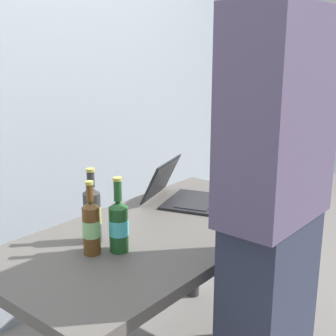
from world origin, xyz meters
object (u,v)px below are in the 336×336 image
object	(u,v)px
beer_bottle_green	(92,213)
coffee_mug	(261,199)
beer_bottle_brown	(119,224)
laptop	(183,193)
person_figure	(273,213)
beer_bottle_amber	(91,226)

from	to	relation	value
beer_bottle_green	coffee_mug	bearing A→B (deg)	-24.47
beer_bottle_green	beer_bottle_brown	bearing A→B (deg)	-88.23
laptop	beer_bottle_brown	world-z (taller)	beer_bottle_brown
beer_bottle_green	person_figure	world-z (taller)	person_figure
beer_bottle_brown	person_figure	distance (m)	0.56
coffee_mug	person_figure	bearing A→B (deg)	-149.26
person_figure	coffee_mug	xyz separation A→B (m)	(0.53, 0.31, -0.16)
beer_bottle_green	coffee_mug	world-z (taller)	beer_bottle_green
beer_bottle_amber	coffee_mug	xyz separation A→B (m)	(0.81, -0.25, -0.05)
beer_bottle_brown	person_figure	bearing A→B (deg)	-68.20
beer_bottle_green	laptop	bearing A→B (deg)	1.88
beer_bottle_amber	beer_bottle_brown	world-z (taller)	beer_bottle_brown
laptop	beer_bottle_brown	xyz separation A→B (m)	(-0.59, -0.16, 0.06)
beer_bottle_green	person_figure	distance (m)	0.69
laptop	person_figure	size ratio (longest dim) A/B	0.24
person_figure	coffee_mug	size ratio (longest dim) A/B	16.05
beer_bottle_brown	coffee_mug	distance (m)	0.76
beer_bottle_brown	beer_bottle_green	world-z (taller)	beer_bottle_green
beer_bottle_green	coffee_mug	xyz separation A→B (m)	(0.74, -0.33, -0.06)
beer_bottle_brown	coffee_mug	bearing A→B (deg)	-14.95
laptop	coffee_mug	bearing A→B (deg)	-68.94
laptop	person_figure	distance (m)	0.79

